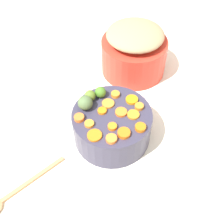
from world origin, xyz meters
The scene contains 22 objects.
tabletop centered at (0.00, 0.00, 0.01)m, with size 2.40×2.40×0.02m, color white.
serving_bowl_carrots centered at (-0.03, -0.01, 0.07)m, with size 0.23×0.23×0.10m, color #353348.
metal_pot centered at (0.13, -0.28, 0.08)m, with size 0.23×0.23×0.13m, color red.
stuffing_mound centered at (0.13, -0.28, 0.17)m, with size 0.20×0.20×0.05m, color tan.
carrot_slice_0 centered at (0.00, -0.03, 0.13)m, with size 0.04×0.04×0.01m, color orange.
carrot_slice_1 centered at (-0.08, -0.05, 0.13)m, with size 0.03×0.03×0.01m, color orange.
carrot_slice_2 centered at (-0.10, 0.05, 0.13)m, with size 0.03×0.03×0.01m, color orange.
carrot_slice_3 centered at (-0.05, -0.04, 0.13)m, with size 0.03×0.03×0.01m, color orange.
carrot_slice_4 centered at (-0.04, -0.09, 0.13)m, with size 0.04×0.04×0.01m, color orange.
carrot_slice_5 centered at (-0.07, -0.09, 0.13)m, with size 0.03×0.03×0.01m, color orange.
carrot_slice_6 centered at (0.01, -0.07, 0.13)m, with size 0.03×0.03×0.01m, color orange.
carrot_slice_7 centered at (-0.02, 0.06, 0.13)m, with size 0.03×0.03×0.01m, color orange.
carrot_slice_8 centered at (-0.07, 0.02, 0.13)m, with size 0.02×0.02×0.01m, color orange.
carrot_slice_9 centered at (-0.12, -0.03, 0.13)m, with size 0.03×0.03×0.01m, color orange.
carrot_slice_10 centered at (-0.06, 0.07, 0.13)m, with size 0.04×0.04×0.01m, color orange.
carrot_slice_11 centered at (-0.11, 0.01, 0.13)m, with size 0.03×0.03×0.01m, color orange.
carrot_slice_12 centered at (0.01, 0.06, 0.13)m, with size 0.03×0.03×0.01m, color orange.
carrot_slice_13 centered at (-0.01, 0.00, 0.13)m, with size 0.03×0.03×0.01m, color orange.
brussels_sprout_0 centered at (0.05, -0.01, 0.14)m, with size 0.03×0.03×0.03m, color #587629.
brussels_sprout_1 centered at (0.04, -0.04, 0.14)m, with size 0.03×0.03×0.03m, color #487B26.
brussels_sprout_2 centered at (0.03, 0.02, 0.15)m, with size 0.04×0.04×0.04m, color #4F6B40.
wooden_spoon centered at (0.01, 0.33, 0.03)m, with size 0.06×0.26×0.01m.
Camera 1 is at (-0.40, 0.34, 0.73)m, focal length 45.63 mm.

